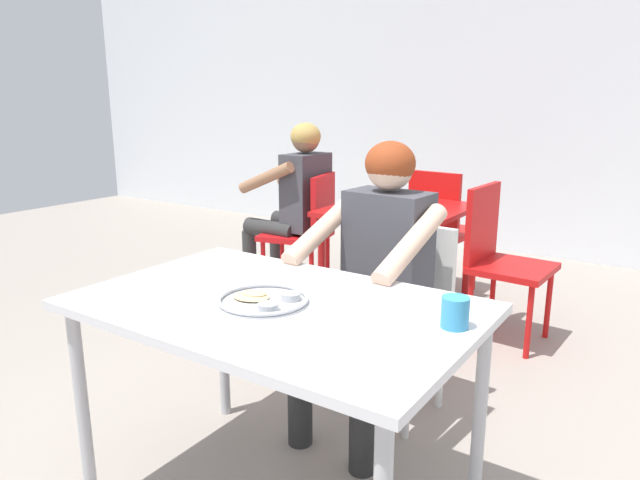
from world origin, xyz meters
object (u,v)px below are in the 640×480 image
at_px(patron_background, 295,194).
at_px(drinking_cup, 455,311).
at_px(chair_foreground, 400,302).
at_px(table_background_red, 398,222).
at_px(table_foreground, 276,323).
at_px(thali_tray, 264,300).
at_px(chair_red_left, 307,228).
at_px(chair_red_right, 499,253).
at_px(diner_foreground, 376,263).
at_px(chair_red_far, 440,224).

bearing_deg(patron_background, drinking_cup, -43.47).
xyz_separation_m(chair_foreground, table_background_red, (-0.49, 0.97, 0.13)).
distance_m(table_foreground, table_background_red, 1.88).
relative_size(table_foreground, thali_tray, 4.40).
height_order(table_background_red, chair_red_left, chair_red_left).
bearing_deg(chair_foreground, chair_red_right, 82.22).
relative_size(table_foreground, diner_foreground, 1.04).
height_order(chair_red_right, chair_red_far, chair_red_right).
distance_m(diner_foreground, chair_red_right, 1.24).
xyz_separation_m(drinking_cup, patron_background, (-1.80, 1.71, -0.07)).
bearing_deg(chair_red_right, drinking_cup, -77.49).
bearing_deg(chair_foreground, chair_red_far, 106.02).
distance_m(thali_tray, chair_red_left, 2.14).
distance_m(chair_foreground, diner_foreground, 0.32).
bearing_deg(thali_tray, chair_foreground, 86.93).
xyz_separation_m(chair_foreground, patron_background, (-1.28, 0.97, 0.23)).
distance_m(thali_tray, drinking_cup, 0.59).
xyz_separation_m(chair_foreground, chair_red_left, (-1.16, 0.93, 0.02)).
bearing_deg(table_foreground, chair_red_left, 122.44).
bearing_deg(diner_foreground, patron_background, 136.97).
relative_size(thali_tray, chair_red_left, 0.33).
distance_m(table_foreground, diner_foreground, 0.64).
relative_size(chair_red_left, chair_red_right, 0.99).
height_order(diner_foreground, chair_red_far, diner_foreground).
distance_m(table_background_red, patron_background, 0.80).
xyz_separation_m(table_foreground, diner_foreground, (0.01, 0.64, 0.05)).
relative_size(drinking_cup, diner_foreground, 0.07).
height_order(drinking_cup, patron_background, patron_background).
relative_size(drinking_cup, chair_red_far, 0.10).
relative_size(drinking_cup, chair_red_right, 0.10).
distance_m(thali_tray, table_background_red, 1.91).
distance_m(diner_foreground, chair_red_far, 1.82).
bearing_deg(table_foreground, chair_red_right, 85.04).
xyz_separation_m(thali_tray, patron_background, (-1.23, 1.85, -0.03)).
xyz_separation_m(drinking_cup, chair_red_far, (-0.96, 2.27, -0.28)).
xyz_separation_m(chair_red_far, patron_background, (-0.84, -0.57, 0.21)).
relative_size(thali_tray, patron_background, 0.24).
bearing_deg(drinking_cup, thali_tray, -165.71).
xyz_separation_m(chair_red_left, chair_red_right, (1.29, 0.07, 0.00)).
distance_m(table_foreground, patron_background, 2.22).
distance_m(diner_foreground, chair_red_left, 1.63).
bearing_deg(chair_red_left, chair_red_right, 3.01).
relative_size(table_foreground, drinking_cup, 14.07).
bearing_deg(chair_red_left, thali_tray, -58.50).
relative_size(thali_tray, drinking_cup, 3.20).
xyz_separation_m(table_foreground, chair_red_left, (-1.13, 1.78, -0.16)).
bearing_deg(patron_background, chair_red_far, 33.96).
distance_m(thali_tray, chair_red_right, 1.90).
relative_size(table_foreground, chair_red_left, 1.43).
distance_m(table_foreground, chair_red_right, 1.86).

